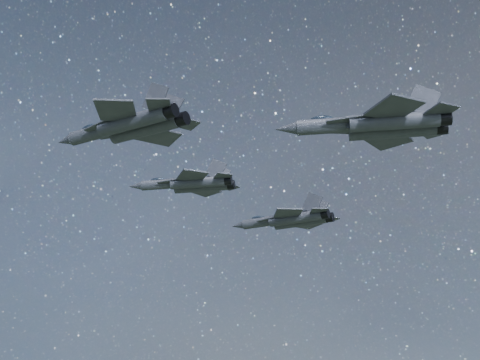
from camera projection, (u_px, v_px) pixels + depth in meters
The scene contains 4 objects.
jet_lead at pixel (191, 184), 85.11m from camera, with size 17.34×11.56×4.40m.
jet_left at pixel (290, 219), 93.73m from camera, with size 19.09×13.50×4.84m.
jet_right at pixel (129, 126), 60.97m from camera, with size 18.18×12.88×4.62m.
jet_slot at pixel (378, 125), 61.80m from camera, with size 19.63×12.96×5.02m.
Camera 1 is at (36.60, -59.76, 121.12)m, focal length 42.00 mm.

